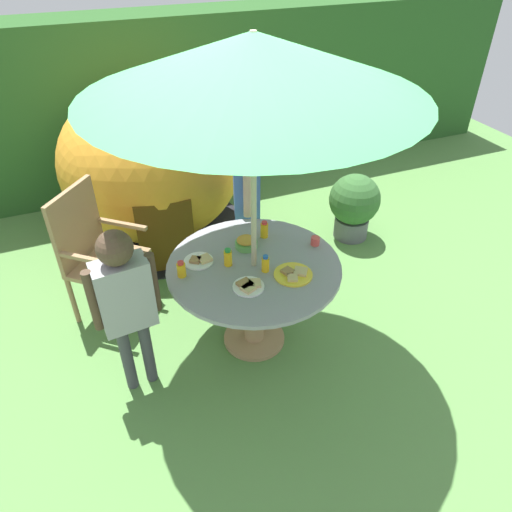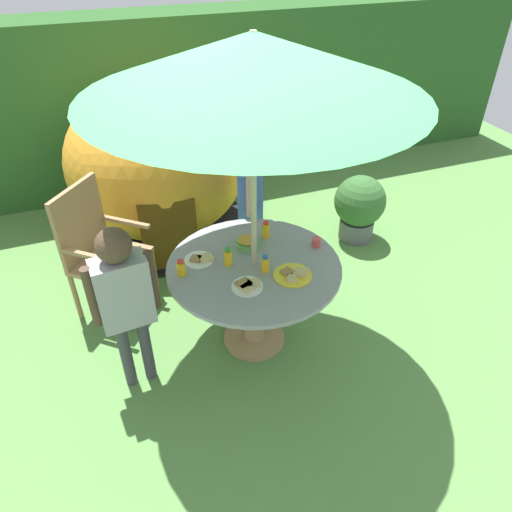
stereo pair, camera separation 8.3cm
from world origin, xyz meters
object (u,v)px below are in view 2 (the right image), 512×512
child_in_grey_shirt (123,292)px  plate_mid_right (248,286)px  juice_bottle_near_right (265,264)px  patio_umbrella (253,65)px  garden_table (254,284)px  juice_bottle_far_left (228,257)px  wooden_chair (97,245)px  cup_near (317,242)px  juice_bottle_near_left (266,230)px  juice_bottle_far_right (181,268)px  dome_tent (157,162)px  plate_mid_left (200,259)px  plate_center_front (293,275)px  potted_plant (359,206)px  snack_bowl (247,242)px  child_in_blue_shirt (250,180)px

child_in_grey_shirt → plate_mid_right: child_in_grey_shirt is taller
juice_bottle_near_right → patio_umbrella: bearing=116.5°
garden_table → juice_bottle_far_left: bearing=157.8°
patio_umbrella → wooden_chair: size_ratio=2.07×
garden_table → cup_near: size_ratio=18.70×
juice_bottle_near_left → juice_bottle_far_right: size_ratio=1.12×
juice_bottle_near_left → juice_bottle_far_left: 0.43m
dome_tent → garden_table: bearing=-74.3°
dome_tent → juice_bottle_far_right: dome_tent is taller
juice_bottle_far_left → dome_tent: bearing=94.6°
garden_table → juice_bottle_near_left: (0.20, 0.29, 0.23)m
plate_mid_left → cup_near: 0.84m
wooden_chair → dome_tent: bearing=5.9°
plate_mid_left → juice_bottle_far_left: bearing=-32.3°
child_in_grey_shirt → juice_bottle_far_left: bearing=6.3°
juice_bottle_far_right → dome_tent: bearing=84.2°
plate_center_front → juice_bottle_near_left: bearing=89.8°
patio_umbrella → plate_mid_left: 1.35m
potted_plant → plate_center_front: (-1.24, -1.17, 0.36)m
snack_bowl → juice_bottle_near_right: (0.02, -0.31, 0.02)m
juice_bottle_near_left → cup_near: bearing=-38.0°
patio_umbrella → snack_bowl: size_ratio=13.60×
cup_near → snack_bowl: bearing=161.3°
juice_bottle_near_right → juice_bottle_far_right: juice_bottle_near_right is taller
cup_near → juice_bottle_far_right: bearing=179.3°
child_in_grey_shirt → snack_bowl: child_in_grey_shirt is taller
potted_plant → juice_bottle_near_right: 1.80m
wooden_chair → plate_center_front: bearing=-91.1°
wooden_chair → snack_bowl: bearing=-81.1°
wooden_chair → cup_near: wooden_chair is taller
patio_umbrella → juice_bottle_near_right: size_ratio=17.65×
potted_plant → dome_tent: bearing=153.5°
wooden_chair → child_in_blue_shirt: size_ratio=0.74×
juice_bottle_near_right → juice_bottle_far_right: (-0.53, 0.16, -0.00)m
child_in_blue_shirt → plate_mid_left: child_in_blue_shirt is taller
juice_bottle_far_right → plate_center_front: bearing=-21.9°
garden_table → snack_bowl: size_ratio=7.43×
juice_bottle_near_left → juice_bottle_near_right: juice_bottle_near_left is taller
garden_table → wooden_chair: size_ratio=1.13×
potted_plant → plate_mid_left: plate_mid_left is taller
plate_mid_right → juice_bottle_near_right: 0.21m
potted_plant → plate_mid_left: bearing=-156.0°
snack_bowl → juice_bottle_near_left: bearing=23.4°
juice_bottle_near_right → juice_bottle_far_left: (-0.21, 0.16, 0.00)m
wooden_chair → juice_bottle_far_left: (0.82, -0.77, 0.20)m
snack_bowl → potted_plant: bearing=27.9°
plate_center_front → patio_umbrella: bearing=133.8°
garden_table → child_in_grey_shirt: 0.91m
snack_bowl → juice_bottle_near_left: 0.19m
patio_umbrella → garden_table: bearing=0.0°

